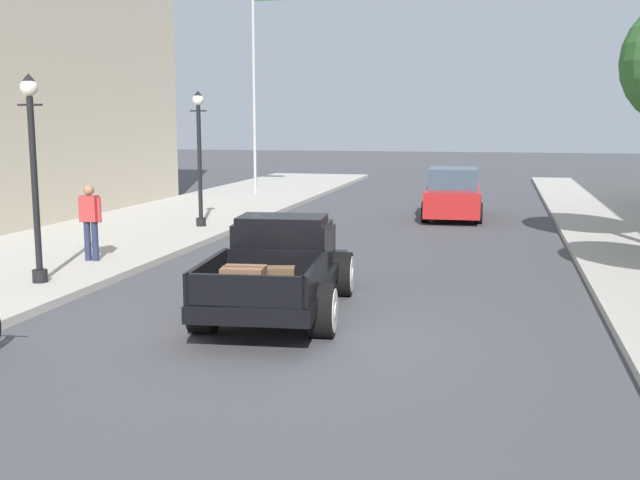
{
  "coord_description": "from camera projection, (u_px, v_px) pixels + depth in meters",
  "views": [
    {
      "loc": [
        2.78,
        -10.56,
        3.14
      ],
      "look_at": [
        -0.37,
        2.67,
        1.0
      ],
      "focal_mm": 42.37,
      "sensor_mm": 36.0,
      "label": 1
    }
  ],
  "objects": [
    {
      "name": "ground_plane",
      "position": [
        303.0,
        334.0,
        11.27
      ],
      "size": [
        140.0,
        140.0,
        0.0
      ],
      "primitive_type": "plane",
      "color": "#47474C"
    },
    {
      "name": "hotrod_truck_black",
      "position": [
        282.0,
        265.0,
        12.68
      ],
      "size": [
        2.5,
        5.05,
        1.58
      ],
      "color": "black",
      "rests_on": "ground"
    },
    {
      "name": "car_background_red",
      "position": [
        453.0,
        195.0,
        24.69
      ],
      "size": [
        2.01,
        4.37,
        1.65
      ],
      "color": "#AD1E1E",
      "rests_on": "ground"
    },
    {
      "name": "pedestrian_sidewalk_left",
      "position": [
        90.0,
        218.0,
        16.26
      ],
      "size": [
        0.53,
        0.22,
        1.65
      ],
      "color": "#232847",
      "rests_on": "sidewalk_left"
    },
    {
      "name": "street_lamp_near",
      "position": [
        33.0,
        163.0,
        13.85
      ],
      "size": [
        0.5,
        0.32,
        3.85
      ],
      "color": "black",
      "rests_on": "sidewalk_left"
    },
    {
      "name": "street_lamp_far",
      "position": [
        199.0,
        148.0,
        21.48
      ],
      "size": [
        0.5,
        0.32,
        3.85
      ],
      "color": "black",
      "rests_on": "sidewalk_left"
    },
    {
      "name": "flagpole",
      "position": [
        259.0,
        57.0,
        31.06
      ],
      "size": [
        1.74,
        0.16,
        9.16
      ],
      "color": "#B2B2B7",
      "rests_on": "sidewalk_left"
    }
  ]
}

